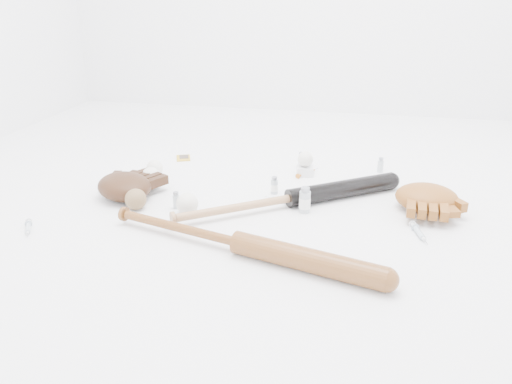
% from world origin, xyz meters
% --- Properties ---
extents(bat_dark, '(0.81, 0.59, 0.07)m').
position_xyz_m(bat_dark, '(0.13, 0.01, 0.03)').
color(bat_dark, black).
rests_on(bat_dark, ground).
extents(bat_wood, '(0.93, 0.32, 0.07)m').
position_xyz_m(bat_wood, '(0.02, -0.36, 0.03)').
color(bat_wood, brown).
rests_on(bat_wood, ground).
extents(glove_dark, '(0.37, 0.37, 0.10)m').
position_xyz_m(glove_dark, '(-0.50, -0.03, 0.05)').
color(glove_dark, '#341C0E').
rests_on(glove_dark, ground).
extents(glove_tan, '(0.28, 0.28, 0.10)m').
position_xyz_m(glove_tan, '(0.61, 0.09, 0.05)').
color(glove_tan, brown).
rests_on(glove_tan, ground).
extents(trading_card, '(0.09, 0.10, 0.00)m').
position_xyz_m(trading_card, '(-0.44, 0.45, 0.00)').
color(trading_card, gold).
rests_on(trading_card, ground).
extents(pedestal, '(0.08, 0.08, 0.04)m').
position_xyz_m(pedestal, '(0.14, 0.35, 0.02)').
color(pedestal, white).
rests_on(pedestal, ground).
extents(baseball_on_pedestal, '(0.07, 0.07, 0.07)m').
position_xyz_m(baseball_on_pedestal, '(0.14, 0.35, 0.07)').
color(baseball_on_pedestal, white).
rests_on(baseball_on_pedestal, pedestal).
extents(baseball_left, '(0.08, 0.08, 0.08)m').
position_xyz_m(baseball_left, '(-0.45, 0.10, 0.04)').
color(baseball_left, white).
rests_on(baseball_left, ground).
extents(baseball_upper, '(0.07, 0.07, 0.07)m').
position_xyz_m(baseball_upper, '(-0.48, 0.21, 0.03)').
color(baseball_upper, white).
rests_on(baseball_upper, ground).
extents(baseball_mid, '(0.08, 0.08, 0.08)m').
position_xyz_m(baseball_mid, '(-0.22, -0.12, 0.04)').
color(baseball_mid, white).
rests_on(baseball_mid, ground).
extents(baseball_aged, '(0.08, 0.08, 0.08)m').
position_xyz_m(baseball_aged, '(-0.42, -0.12, 0.04)').
color(baseball_aged, brown).
rests_on(baseball_aged, ground).
extents(syringe_0, '(0.10, 0.13, 0.02)m').
position_xyz_m(syringe_0, '(-0.70, -0.35, 0.01)').
color(syringe_0, '#ADBCC6').
rests_on(syringe_0, ground).
extents(syringe_1, '(0.14, 0.07, 0.02)m').
position_xyz_m(syringe_1, '(0.08, 0.05, 0.01)').
color(syringe_1, '#ADBCC6').
rests_on(syringe_1, ground).
extents(syringe_2, '(0.11, 0.14, 0.02)m').
position_xyz_m(syringe_2, '(0.15, 0.35, 0.01)').
color(syringe_2, '#ADBCC6').
rests_on(syringe_2, ground).
extents(syringe_3, '(0.07, 0.16, 0.02)m').
position_xyz_m(syringe_3, '(0.57, -0.13, 0.01)').
color(syringe_3, '#ADBCC6').
rests_on(syringe_3, ground).
extents(vial_0, '(0.03, 0.03, 0.07)m').
position_xyz_m(vial_0, '(0.11, 0.43, 0.04)').
color(vial_0, '#ACB6BD').
rests_on(vial_0, ground).
extents(vial_1, '(0.03, 0.03, 0.07)m').
position_xyz_m(vial_1, '(0.46, 0.45, 0.03)').
color(vial_1, '#ACB6BD').
rests_on(vial_1, ground).
extents(vial_2, '(0.03, 0.03, 0.07)m').
position_xyz_m(vial_2, '(0.05, 0.12, 0.03)').
color(vial_2, '#ACB6BD').
rests_on(vial_2, ground).
extents(vial_3, '(0.04, 0.04, 0.09)m').
position_xyz_m(vial_3, '(0.18, -0.02, 0.05)').
color(vial_3, '#ACB6BD').
rests_on(vial_3, ground).
extents(vial_4, '(0.02, 0.02, 0.06)m').
position_xyz_m(vial_4, '(-0.28, -0.08, 0.03)').
color(vial_4, '#ACB6BD').
rests_on(vial_4, ground).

